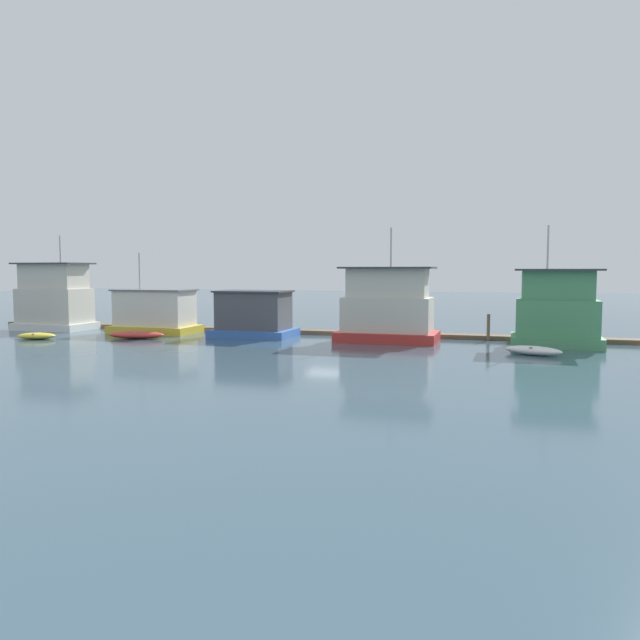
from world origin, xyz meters
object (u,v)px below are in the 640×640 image
dinghy_red (137,335)px  mooring_post_centre (488,327)px  houseboat_white (55,299)px  houseboat_yellow (155,312)px  houseboat_green (556,312)px  dinghy_white (533,350)px  houseboat_red (388,308)px  dinghy_yellow (36,336)px  houseboat_blue (254,315)px

dinghy_red → mooring_post_centre: (23.93, 5.90, 0.66)m
houseboat_white → houseboat_yellow: size_ratio=1.18×
houseboat_green → dinghy_white: size_ratio=2.22×
mooring_post_centre → houseboat_red: bearing=-161.0°
houseboat_green → dinghy_white: 5.33m
dinghy_yellow → mooring_post_centre: (30.49, 8.26, 0.69)m
houseboat_red → dinghy_yellow: size_ratio=2.66×
houseboat_white → dinghy_yellow: 7.71m
dinghy_yellow → houseboat_yellow: bearing=47.7°
dinghy_yellow → dinghy_white: 33.23m
houseboat_white → dinghy_white: size_ratio=2.20×
houseboat_yellow → houseboat_blue: 8.30m
houseboat_red → dinghy_white: 10.51m
houseboat_blue → dinghy_red: houseboat_blue is taller
mooring_post_centre → houseboat_blue: bearing=-172.6°
houseboat_white → houseboat_blue: houseboat_white is taller
dinghy_yellow → mooring_post_centre: 31.59m
houseboat_white → dinghy_white: bearing=-7.5°
houseboat_blue → dinghy_white: size_ratio=1.68×
houseboat_white → houseboat_green: (38.41, -0.11, -0.29)m
houseboat_yellow → dinghy_red: 4.20m
houseboat_yellow → houseboat_blue: bearing=-0.9°
houseboat_blue → mooring_post_centre: 16.67m
houseboat_white → dinghy_white: (36.90, -4.84, -2.25)m
houseboat_white → houseboat_red: bearing=-0.8°
houseboat_blue → houseboat_white: bearing=179.1°
mooring_post_centre → dinghy_red: bearing=-166.2°
houseboat_white → houseboat_blue: size_ratio=1.31×
dinghy_white → mooring_post_centre: (-2.71, 6.73, 0.66)m
houseboat_red → dinghy_white: houseboat_red is taller
houseboat_blue → dinghy_yellow: size_ratio=2.00×
houseboat_blue → houseboat_green: 20.75m
houseboat_blue → dinghy_red: 8.41m
houseboat_green → dinghy_red: size_ratio=1.85×
houseboat_white → houseboat_green: size_ratio=0.99×
houseboat_red → dinghy_red: houseboat_red is taller
houseboat_red → mooring_post_centre: bearing=19.0°
houseboat_white → dinghy_red: 11.24m
houseboat_green → houseboat_white: bearing=179.8°
houseboat_blue → houseboat_red: houseboat_red is taller
dinghy_red → mooring_post_centre: mooring_post_centre is taller
houseboat_white → dinghy_red: size_ratio=1.83×
houseboat_white → houseboat_yellow: 9.42m
houseboat_green → mooring_post_centre: size_ratio=4.15×
dinghy_yellow → houseboat_white: bearing=120.2°
dinghy_red → houseboat_green: bearing=7.9°
houseboat_blue → dinghy_white: 19.81m
houseboat_blue → dinghy_red: bearing=-153.2°
houseboat_blue → mooring_post_centre: (16.51, 2.15, -0.66)m
houseboat_red → dinghy_white: size_ratio=2.23×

